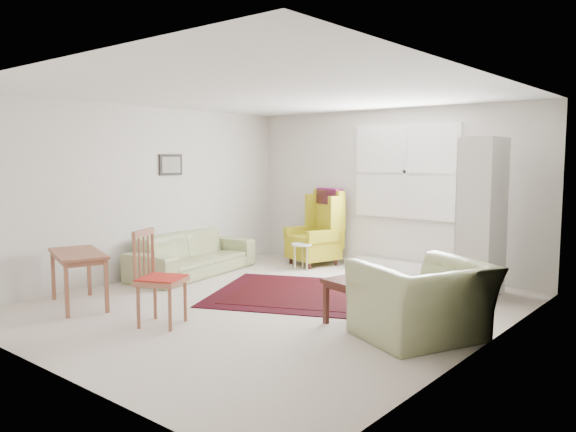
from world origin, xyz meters
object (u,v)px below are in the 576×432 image
Objects in this scene: coffee_table at (360,302)px; stool at (302,257)px; sofa at (193,246)px; wingback_chair at (313,227)px; cabinet at (483,218)px; desk_chair at (162,278)px; desk at (79,279)px; armchair at (423,293)px.

coffee_table is 2.95m from stool.
sofa is 2.00m from wingback_chair.
cabinet is 4.01m from desk_chair.
desk_chair reaches higher than coffee_table.
wingback_chair reaches higher than desk.
sofa is at bearing -101.56° from wingback_chair.
armchair is 3.92m from wingback_chair.
armchair is at bearing -0.98° from coffee_table.
armchair is 3.99m from desk.
cabinet reaches higher than wingback_chair.
cabinet is 5.01m from desk.
armchair is at bearing -32.42° from stool.
stool is (-2.99, 1.90, -0.24)m from armchair.
sofa is 4.11m from armchair.
sofa reaches higher than coffee_table.
desk is (-0.59, -3.84, -0.30)m from wingback_chair.
sofa is 1.83× the size of armchair.
desk_chair reaches higher than stool.
desk is (0.35, -2.08, -0.11)m from sofa.
wingback_chair is (-3.12, 2.37, 0.17)m from armchair.
stool is at bearing -98.07° from armchair.
stool is 3.30m from desk_chair.
armchair is at bearing -107.96° from sofa.
cabinet is (3.86, 1.44, 0.58)m from sofa.
sofa is 2.60m from desk_chair.
coffee_table is 1.42× the size of stool.
sofa is at bearing -163.48° from cabinet.
desk_chair reaches higher than sofa.
desk reaches higher than stool.
cabinet is at bearing 45.15° from desk.
desk_chair is at bearing -78.29° from stool.
coffee_table is at bearing -66.63° from armchair.
wingback_chair is at bearing -102.90° from armchair.
coffee_table is (3.34, -0.60, -0.19)m from sofa.
cabinet is at bearing 10.32° from wingback_chair.
wingback_chair is 1.24× the size of desk_chair.
desk is at bearing -138.77° from cabinet.
desk is at bearing -153.56° from coffee_table.
armchair reaches higher than sofa.
coffee_table is at bearing -27.94° from wingback_chair.
wingback_chair reaches higher than sofa.
sofa is 1.71× the size of wingback_chair.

